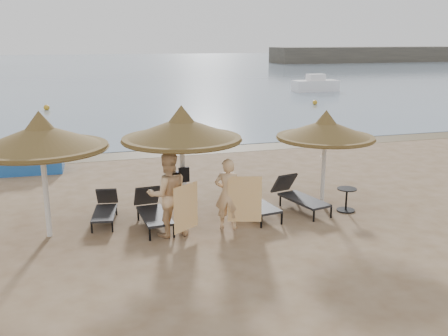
{
  "coord_description": "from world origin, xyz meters",
  "views": [
    {
      "loc": [
        -2.68,
        -10.56,
        4.56
      ],
      "look_at": [
        0.85,
        1.2,
        1.38
      ],
      "focal_mm": 40.0,
      "sensor_mm": 36.0,
      "label": 1
    }
  ],
  "objects_px": {
    "person_left": "(168,188)",
    "pedal_boat": "(30,161)",
    "lounger_near_right": "(252,199)",
    "person_right": "(228,188)",
    "side_table": "(346,200)",
    "palapa_right": "(326,130)",
    "lounger_far_left": "(105,208)",
    "lounger_far_right": "(298,195)",
    "palapa_left": "(41,137)",
    "lounger_near_left": "(152,210)",
    "palapa_center": "(182,130)"
  },
  "relations": [
    {
      "from": "lounger_near_left",
      "to": "side_table",
      "type": "distance_m",
      "value": 5.24
    },
    {
      "from": "palapa_left",
      "to": "person_right",
      "type": "bearing_deg",
      "value": -9.88
    },
    {
      "from": "person_left",
      "to": "pedal_boat",
      "type": "height_order",
      "value": "person_left"
    },
    {
      "from": "side_table",
      "to": "person_left",
      "type": "height_order",
      "value": "person_left"
    },
    {
      "from": "lounger_near_right",
      "to": "side_table",
      "type": "bearing_deg",
      "value": -20.46
    },
    {
      "from": "lounger_far_left",
      "to": "lounger_far_right",
      "type": "height_order",
      "value": "lounger_far_right"
    },
    {
      "from": "lounger_far_right",
      "to": "palapa_center",
      "type": "bearing_deg",
      "value": 166.94
    },
    {
      "from": "lounger_near_right",
      "to": "palapa_left",
      "type": "bearing_deg",
      "value": 173.21
    },
    {
      "from": "palapa_center",
      "to": "lounger_far_right",
      "type": "relative_size",
      "value": 1.49
    },
    {
      "from": "lounger_far_right",
      "to": "person_left",
      "type": "relative_size",
      "value": 0.86
    },
    {
      "from": "palapa_center",
      "to": "person_right",
      "type": "distance_m",
      "value": 1.86
    },
    {
      "from": "lounger_near_left",
      "to": "person_right",
      "type": "bearing_deg",
      "value": -28.14
    },
    {
      "from": "palapa_right",
      "to": "side_table",
      "type": "relative_size",
      "value": 4.25
    },
    {
      "from": "lounger_near_right",
      "to": "side_table",
      "type": "relative_size",
      "value": 3.17
    },
    {
      "from": "palapa_center",
      "to": "lounger_far_right",
      "type": "bearing_deg",
      "value": 0.09
    },
    {
      "from": "lounger_far_left",
      "to": "side_table",
      "type": "relative_size",
      "value": 2.65
    },
    {
      "from": "palapa_right",
      "to": "lounger_near_left",
      "type": "bearing_deg",
      "value": -177.55
    },
    {
      "from": "palapa_right",
      "to": "pedal_boat",
      "type": "distance_m",
      "value": 10.42
    },
    {
      "from": "lounger_near_right",
      "to": "person_left",
      "type": "height_order",
      "value": "person_left"
    },
    {
      "from": "palapa_right",
      "to": "lounger_near_left",
      "type": "relative_size",
      "value": 1.39
    },
    {
      "from": "lounger_near_right",
      "to": "lounger_far_right",
      "type": "distance_m",
      "value": 1.35
    },
    {
      "from": "pedal_boat",
      "to": "lounger_far_right",
      "type": "bearing_deg",
      "value": -37.98
    },
    {
      "from": "side_table",
      "to": "palapa_left",
      "type": "bearing_deg",
      "value": 176.78
    },
    {
      "from": "palapa_center",
      "to": "lounger_near_left",
      "type": "distance_m",
      "value": 2.16
    },
    {
      "from": "palapa_left",
      "to": "palapa_right",
      "type": "xyz_separation_m",
      "value": [
        7.34,
        0.28,
        -0.25
      ]
    },
    {
      "from": "palapa_center",
      "to": "side_table",
      "type": "bearing_deg",
      "value": -7.29
    },
    {
      "from": "palapa_right",
      "to": "lounger_near_right",
      "type": "height_order",
      "value": "palapa_right"
    },
    {
      "from": "person_right",
      "to": "pedal_boat",
      "type": "bearing_deg",
      "value": -30.39
    },
    {
      "from": "palapa_center",
      "to": "palapa_right",
      "type": "xyz_separation_m",
      "value": [
        4.05,
        0.15,
        -0.24
      ]
    },
    {
      "from": "palapa_left",
      "to": "palapa_right",
      "type": "bearing_deg",
      "value": 2.17
    },
    {
      "from": "lounger_near_right",
      "to": "pedal_boat",
      "type": "height_order",
      "value": "pedal_boat"
    },
    {
      "from": "lounger_near_right",
      "to": "person_right",
      "type": "relative_size",
      "value": 0.98
    },
    {
      "from": "lounger_near_right",
      "to": "lounger_far_right",
      "type": "height_order",
      "value": "lounger_near_right"
    },
    {
      "from": "lounger_far_right",
      "to": "lounger_near_left",
      "type": "bearing_deg",
      "value": 167.79
    },
    {
      "from": "lounger_far_right",
      "to": "palapa_left",
      "type": "bearing_deg",
      "value": 168.05
    },
    {
      "from": "palapa_center",
      "to": "lounger_near_left",
      "type": "relative_size",
      "value": 1.54
    },
    {
      "from": "lounger_near_left",
      "to": "person_right",
      "type": "distance_m",
      "value": 2.03
    },
    {
      "from": "lounger_near_left",
      "to": "pedal_boat",
      "type": "distance_m",
      "value": 7.21
    },
    {
      "from": "palapa_right",
      "to": "lounger_near_left",
      "type": "distance_m",
      "value": 5.18
    },
    {
      "from": "side_table",
      "to": "person_left",
      "type": "xyz_separation_m",
      "value": [
        -4.95,
        -0.32,
        0.88
      ]
    },
    {
      "from": "palapa_center",
      "to": "lounger_near_left",
      "type": "bearing_deg",
      "value": -175.7
    },
    {
      "from": "lounger_near_right",
      "to": "person_right",
      "type": "height_order",
      "value": "person_right"
    },
    {
      "from": "person_left",
      "to": "side_table",
      "type": "bearing_deg",
      "value": -179.18
    },
    {
      "from": "lounger_far_right",
      "to": "pedal_boat",
      "type": "distance_m",
      "value": 9.71
    },
    {
      "from": "lounger_far_left",
      "to": "lounger_near_left",
      "type": "distance_m",
      "value": 1.29
    },
    {
      "from": "lounger_near_left",
      "to": "palapa_left",
      "type": "bearing_deg",
      "value": 178.22
    },
    {
      "from": "lounger_far_right",
      "to": "person_right",
      "type": "xyz_separation_m",
      "value": [
        -2.29,
        -0.87,
        0.64
      ]
    },
    {
      "from": "palapa_left",
      "to": "lounger_near_right",
      "type": "relative_size",
      "value": 1.49
    },
    {
      "from": "palapa_center",
      "to": "lounger_near_right",
      "type": "relative_size",
      "value": 1.49
    },
    {
      "from": "lounger_near_right",
      "to": "lounger_far_right",
      "type": "xyz_separation_m",
      "value": [
        1.35,
        0.02,
        -0.0
      ]
    }
  ]
}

